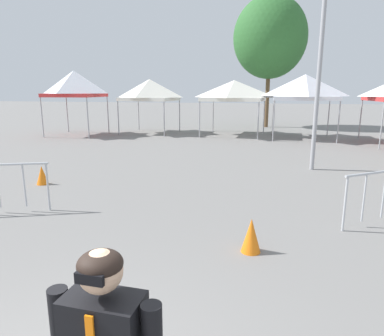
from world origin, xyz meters
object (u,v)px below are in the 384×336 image
Objects in this scene: traffic_cone_near_barrier at (251,235)px; canopy_tent_behind_right at (305,87)px; canopy_tent_right_of_center at (150,90)px; canopy_tent_left_of_center at (234,91)px; light_pole_near_lift at (322,31)px; traffic_cone_lot_center at (42,175)px; canopy_tent_behind_left at (75,84)px; tree_behind_tents_left at (270,38)px.

canopy_tent_behind_right is at bearing 82.88° from traffic_cone_near_barrier.
canopy_tent_left_of_center is at bearing 1.07° from canopy_tent_right_of_center.
light_pole_near_lift is 7.82m from traffic_cone_near_barrier.
light_pole_near_lift is at bearing 26.00° from traffic_cone_lot_center.
canopy_tent_right_of_center is at bearing 27.40° from canopy_tent_behind_left.
canopy_tent_behind_right is at bearing -69.97° from tree_behind_tents_left.
canopy_tent_behind_right is at bearing -7.84° from canopy_tent_left_of_center.
traffic_cone_lot_center is (-7.50, -3.66, -4.07)m from light_pole_near_lift.
canopy_tent_right_of_center is 5.06m from canopy_tent_left_of_center.
canopy_tent_right_of_center is 0.95× the size of canopy_tent_behind_right.
light_pole_near_lift is at bearing -27.02° from canopy_tent_behind_left.
canopy_tent_left_of_center is 0.41× the size of tree_behind_tents_left.
canopy_tent_left_of_center is 1.05× the size of canopy_tent_behind_right.
traffic_cone_lot_center is at bearing -123.83° from canopy_tent_behind_right.
traffic_cone_near_barrier is at bearing -103.55° from light_pole_near_lift.
traffic_cone_near_barrier is (5.93, -2.85, 0.02)m from traffic_cone_lot_center.
canopy_tent_behind_left is at bearing 152.98° from light_pole_near_lift.
canopy_tent_left_of_center reaches higher than traffic_cone_lot_center.
light_pole_near_lift is (8.64, -8.30, 1.76)m from canopy_tent_right_of_center.
canopy_tent_behind_left is 11.45m from traffic_cone_lot_center.
canopy_tent_behind_left is 0.42× the size of tree_behind_tents_left.
canopy_tent_right_of_center is at bearing -142.70° from tree_behind_tents_left.
canopy_tent_left_of_center is 15.20m from traffic_cone_near_barrier.
canopy_tent_left_of_center is 6.26× the size of traffic_cone_near_barrier.
traffic_cone_lot_center is at bearing -84.56° from canopy_tent_right_of_center.
canopy_tent_behind_left is 12.75m from canopy_tent_behind_right.
canopy_tent_behind_left is 17.02m from traffic_cone_near_barrier.
canopy_tent_behind_right is 6.84m from tree_behind_tents_left.
tree_behind_tents_left is 20.81m from traffic_cone_near_barrier.
canopy_tent_behind_right is 8.04m from light_pole_near_lift.
canopy_tent_behind_left is 14.02m from light_pole_near_lift.
traffic_cone_near_barrier is (0.25, -20.00, -5.75)m from tree_behind_tents_left.
canopy_tent_left_of_center is at bearing 13.09° from canopy_tent_behind_left.
canopy_tent_behind_right is 14.09m from traffic_cone_lot_center.
light_pole_near_lift is at bearing 76.45° from traffic_cone_near_barrier.
canopy_tent_left_of_center is at bearing 113.07° from light_pole_near_lift.
tree_behind_tents_left is at bearing 97.69° from light_pole_near_lift.
canopy_tent_right_of_center is 0.42× the size of light_pole_near_lift.
canopy_tent_right_of_center is (3.79, 1.96, -0.34)m from canopy_tent_behind_left.
canopy_tent_behind_right reaches higher than canopy_tent_right_of_center.
canopy_tent_behind_right is at bearing 6.91° from canopy_tent_behind_left.
canopy_tent_behind_left is 6.42× the size of traffic_cone_near_barrier.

